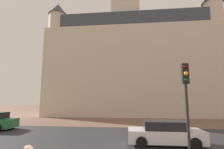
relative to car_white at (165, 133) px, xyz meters
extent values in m
plane|color=brown|center=(-3.07, 2.40, -0.69)|extent=(120.00, 120.00, 0.00)
cube|color=#2D2D33|center=(-3.07, 1.82, -0.69)|extent=(120.00, 8.27, 0.00)
cube|color=beige|center=(-1.62, 19.96, 6.49)|extent=(28.64, 11.82, 14.35)
cube|color=#38424C|center=(-1.62, 19.96, 14.86)|extent=(26.35, 10.88, 2.40)
cube|color=beige|center=(-2.74, 19.96, 12.17)|extent=(5.09, 5.09, 25.72)
cylinder|color=beige|center=(-14.44, 15.55, 7.94)|extent=(2.80, 2.80, 17.26)
cone|color=#38424C|center=(-14.44, 15.55, 17.58)|extent=(3.20, 3.20, 2.00)
cylinder|color=beige|center=(11.20, 15.55, 8.25)|extent=(2.80, 2.80, 17.88)
cylinder|color=black|center=(-13.34, 4.50, -0.37)|extent=(0.64, 0.22, 0.64)
cube|color=silver|center=(0.00, 0.00, -0.15)|extent=(4.46, 1.73, 0.73)
cube|color=black|center=(0.00, 0.00, 0.48)|extent=(2.50, 1.52, 0.52)
cylinder|color=black|center=(1.47, 0.87, -0.37)|extent=(0.64, 0.22, 0.64)
cylinder|color=black|center=(1.47, -0.87, -0.37)|extent=(0.64, 0.22, 0.64)
cylinder|color=black|center=(-1.47, 0.87, -0.37)|extent=(0.64, 0.22, 0.64)
cylinder|color=black|center=(-1.47, -0.87, -0.37)|extent=(0.64, 0.22, 0.64)
cylinder|color=black|center=(0.35, -3.33, 1.03)|extent=(0.12, 0.12, 3.43)
cube|color=black|center=(0.35, -3.33, 3.20)|extent=(0.28, 0.24, 0.90)
sphere|color=#390606|center=(0.35, -3.46, 3.50)|extent=(0.18, 0.18, 0.18)
sphere|color=yellow|center=(0.35, -3.46, 3.20)|extent=(0.18, 0.18, 0.18)
sphere|color=#06330C|center=(0.35, -3.46, 2.90)|extent=(0.18, 0.18, 0.18)
camera|label=1|loc=(-2.09, -11.06, 2.10)|focal=27.14mm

